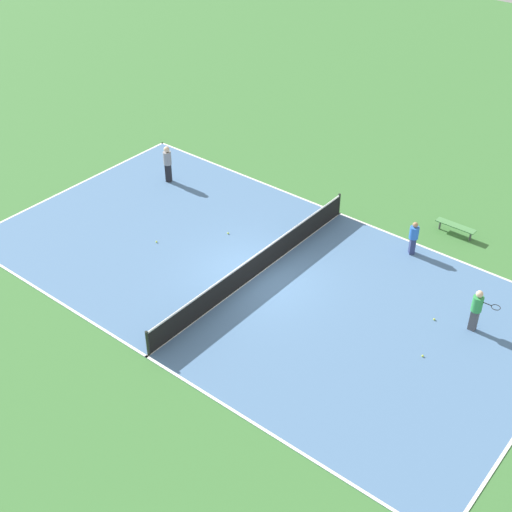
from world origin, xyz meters
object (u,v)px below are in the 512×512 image
Objects in this scene: tennis_net at (256,264)px; tennis_ball_left_sideline at (423,356)px; player_baseline_gray at (168,162)px; tennis_ball_far_baseline at (157,242)px; tennis_ball_midcourt at (228,233)px; player_far_green at (477,308)px; tennis_ball_right_alley at (434,319)px; bench at (456,227)px; player_near_blue at (414,236)px.

tennis_net is 6.94m from tennis_ball_left_sideline.
tennis_ball_left_sideline is (3.10, 14.47, -0.95)m from player_baseline_gray.
tennis_ball_far_baseline is 2.89m from tennis_ball_midcourt.
tennis_ball_left_sideline is at bearing 81.12° from tennis_ball_midcourt.
player_far_green is 23.83× the size of tennis_ball_right_alley.
bench reaches higher than tennis_ball_left_sideline.
player_far_green is at bearing 107.21° from tennis_ball_right_alley.
player_baseline_gray is at bearing -108.07° from tennis_ball_midcourt.
player_near_blue is 20.62× the size of tennis_ball_right_alley.
player_far_green reaches higher than player_near_blue.
tennis_net is at bearing -77.75° from player_near_blue.
tennis_ball_far_baseline is (0.80, -4.43, -0.47)m from tennis_net.
tennis_net is 8.16m from player_baseline_gray.
tennis_ball_midcourt is at bearing -119.06° from tennis_net.
tennis_ball_midcourt is at bearing -87.56° from tennis_ball_right_alley.
tennis_ball_far_baseline and tennis_ball_midcourt have the same top height.
tennis_net is 163.40× the size of tennis_ball_far_baseline.
player_near_blue is 20.62× the size of tennis_ball_left_sideline.
player_baseline_gray is 5.05m from tennis_ball_far_baseline.
bench is 11.98m from tennis_ball_far_baseline.
player_far_green reaches higher than tennis_ball_far_baseline.
bench is 1.17× the size of player_near_blue.
player_baseline_gray is at bearing -112.10° from tennis_net.
tennis_ball_right_alley is at bearing -163.37° from tennis_ball_left_sideline.
tennis_ball_midcourt is 9.00m from tennis_ball_right_alley.
tennis_ball_midcourt is at bearing -141.20° from bench.
tennis_ball_left_sideline is 1.00× the size of tennis_ball_right_alley.
tennis_ball_right_alley is (-1.84, 6.36, -0.47)m from tennis_net.
tennis_net is 6.86× the size of player_far_green.
tennis_ball_left_sideline is 1.00× the size of tennis_ball_far_baseline.
player_baseline_gray reaches higher than tennis_ball_right_alley.
bench is at bearing -6.99° from player_baseline_gray.
tennis_ball_midcourt and tennis_ball_right_alley have the same top height.
player_baseline_gray reaches higher than bench.
tennis_net reaches higher than tennis_ball_midcourt.
tennis_ball_far_baseline is at bearing -86.14° from tennis_ball_left_sideline.
tennis_ball_far_baseline is 1.00× the size of tennis_ball_right_alley.
tennis_ball_midcourt is at bearing -101.86° from player_near_blue.
bench is at bearing 131.82° from tennis_ball_far_baseline.
player_far_green is at bearing -29.08° from player_baseline_gray.
player_far_green is at bearing 104.11° from tennis_ball_far_baseline.
player_near_blue is 11.48m from player_baseline_gray.
tennis_net is 163.40× the size of tennis_ball_midcourt.
tennis_net is 7.93× the size of player_near_blue.
tennis_net is at bearing -47.99° from player_baseline_gray.
tennis_ball_left_sideline is (7.22, 2.43, -0.33)m from bench.
bench reaches higher than tennis_ball_right_alley.
tennis_ball_far_baseline is (5.71, -8.21, -0.75)m from player_near_blue.
tennis_ball_left_sideline and tennis_ball_midcourt have the same top height.
player_near_blue reaches higher than tennis_ball_right_alley.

